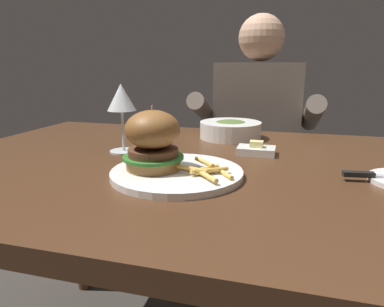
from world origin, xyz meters
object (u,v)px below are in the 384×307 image
(soup_bowl, at_px, (230,129))
(diner_person, at_px, (256,158))
(main_plate, at_px, (179,173))
(wine_glass, at_px, (121,100))
(butter_dish, at_px, (256,150))
(table_knife, at_px, (383,176))
(burger_sandwich, at_px, (153,140))

(soup_bowl, relative_size, diner_person, 0.17)
(main_plate, height_order, diner_person, diner_person)
(wine_glass, bearing_deg, butter_dish, 10.99)
(table_knife, bearing_deg, main_plate, -169.79)
(wine_glass, bearing_deg, burger_sandwich, -47.47)
(burger_sandwich, xyz_separation_m, table_knife, (0.46, 0.08, -0.06))
(wine_glass, bearing_deg, table_knife, -8.38)
(table_knife, xyz_separation_m, diner_person, (-0.32, 0.78, -0.19))
(table_knife, relative_size, diner_person, 0.16)
(wine_glass, distance_m, butter_dish, 0.38)
(burger_sandwich, relative_size, table_knife, 0.70)
(soup_bowl, bearing_deg, diner_person, 83.23)
(burger_sandwich, bearing_deg, table_knife, 9.38)
(main_plate, relative_size, diner_person, 0.24)
(main_plate, distance_m, table_knife, 0.41)
(burger_sandwich, distance_m, wine_glass, 0.23)
(table_knife, bearing_deg, butter_dish, 149.21)
(wine_glass, distance_m, diner_person, 0.81)
(burger_sandwich, height_order, table_knife, burger_sandwich)
(burger_sandwich, bearing_deg, soup_bowl, 77.29)
(wine_glass, relative_size, diner_person, 0.16)
(burger_sandwich, height_order, butter_dish, burger_sandwich)
(butter_dish, relative_size, soup_bowl, 0.50)
(soup_bowl, bearing_deg, butter_dish, -62.37)
(main_plate, distance_m, butter_dish, 0.27)
(wine_glass, relative_size, soup_bowl, 0.93)
(table_knife, height_order, butter_dish, butter_dish)
(burger_sandwich, xyz_separation_m, butter_dish, (0.20, 0.23, -0.06))
(soup_bowl, xyz_separation_m, diner_person, (0.05, 0.43, -0.21))
(butter_dish, height_order, diner_person, diner_person)
(main_plate, bearing_deg, table_knife, 10.21)
(wine_glass, bearing_deg, soup_bowl, 46.11)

